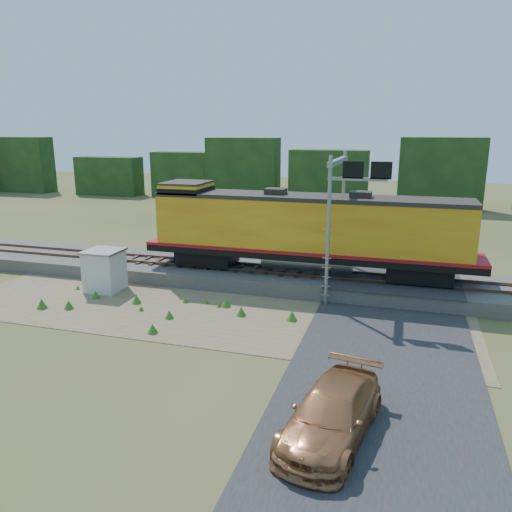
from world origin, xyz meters
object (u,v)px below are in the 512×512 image
(locomotive, at_px, (303,229))
(car, at_px, (332,414))
(signal_gantry, at_px, (343,191))
(shed, at_px, (105,270))

(locomotive, distance_m, car, 14.73)
(signal_gantry, bearing_deg, locomotive, 162.98)
(signal_gantry, bearing_deg, car, -83.37)
(shed, bearing_deg, locomotive, 19.34)
(locomotive, relative_size, car, 3.62)
(car, bearing_deg, shed, 154.51)
(locomotive, relative_size, signal_gantry, 2.47)
(car, bearing_deg, locomotive, 115.02)
(signal_gantry, distance_m, car, 14.28)
(signal_gantry, relative_size, car, 1.46)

